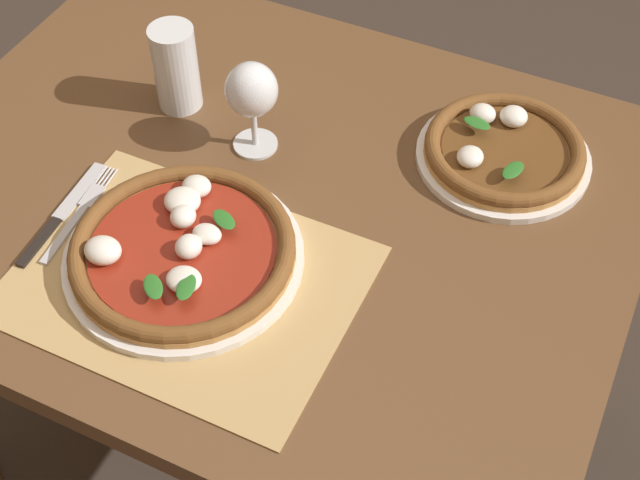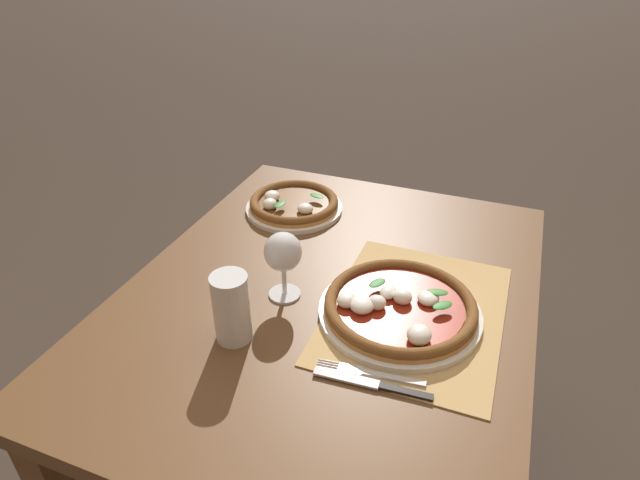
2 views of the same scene
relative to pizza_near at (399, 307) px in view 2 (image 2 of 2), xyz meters
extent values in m
cube|color=brown|center=(0.04, 0.17, -0.04)|extent=(1.11, 0.87, 0.04)
cube|color=brown|center=(0.53, -0.21, -0.41)|extent=(0.07, 0.07, 0.70)
cube|color=brown|center=(0.53, 0.54, -0.41)|extent=(0.07, 0.07, 0.70)
cube|color=tan|center=(0.02, -0.03, -0.02)|extent=(0.46, 0.35, 0.00)
cylinder|color=silver|center=(0.00, 0.00, -0.01)|extent=(0.34, 0.34, 0.01)
cylinder|color=#B77F42|center=(0.00, 0.00, 0.00)|extent=(0.31, 0.31, 0.01)
torus|color=brown|center=(0.00, 0.00, 0.01)|extent=(0.31, 0.31, 0.02)
cylinder|color=maroon|center=(0.00, 0.00, 0.00)|extent=(0.26, 0.26, 0.00)
ellipsoid|color=silver|center=(0.01, 0.00, 0.02)|extent=(0.04, 0.04, 0.03)
ellipsoid|color=silver|center=(-0.04, 0.07, 0.02)|extent=(0.05, 0.05, 0.03)
ellipsoid|color=silver|center=(-0.04, 0.10, 0.02)|extent=(0.04, 0.04, 0.03)
ellipsoid|color=silver|center=(0.03, -0.05, 0.01)|extent=(0.05, 0.04, 0.02)
ellipsoid|color=silver|center=(-0.09, -0.06, 0.02)|extent=(0.05, 0.05, 0.03)
ellipsoid|color=silver|center=(0.02, 0.03, 0.01)|extent=(0.04, 0.03, 0.02)
ellipsoid|color=silver|center=(-0.02, 0.04, 0.02)|extent=(0.04, 0.04, 0.03)
ellipsoid|color=#286B23|center=(0.05, -0.07, 0.02)|extent=(0.03, 0.05, 0.00)
ellipsoid|color=#286B23|center=(0.04, 0.06, 0.02)|extent=(0.05, 0.04, 0.00)
ellipsoid|color=#286B23|center=(0.01, -0.08, 0.02)|extent=(0.05, 0.05, 0.00)
cylinder|color=silver|center=(0.34, 0.38, -0.02)|extent=(0.27, 0.27, 0.01)
cylinder|color=#B77F42|center=(0.34, 0.38, -0.01)|extent=(0.25, 0.25, 0.01)
torus|color=brown|center=(0.34, 0.38, 0.00)|extent=(0.25, 0.25, 0.02)
cylinder|color=brown|center=(0.34, 0.38, 0.00)|extent=(0.19, 0.19, 0.00)
ellipsoid|color=silver|center=(0.30, 0.33, 0.01)|extent=(0.04, 0.04, 0.03)
ellipsoid|color=silver|center=(0.29, 0.43, 0.01)|extent=(0.04, 0.04, 0.03)
ellipsoid|color=silver|center=(0.33, 0.45, 0.01)|extent=(0.04, 0.04, 0.03)
ellipsoid|color=#286B23|center=(0.29, 0.40, 0.02)|extent=(0.05, 0.03, 0.00)
ellipsoid|color=#286B23|center=(0.37, 0.33, 0.02)|extent=(0.04, 0.05, 0.00)
cylinder|color=silver|center=(-0.02, 0.25, -0.02)|extent=(0.07, 0.07, 0.00)
cylinder|color=silver|center=(-0.02, 0.25, 0.01)|extent=(0.01, 0.01, 0.06)
ellipsoid|color=silver|center=(-0.02, 0.25, 0.09)|extent=(0.08, 0.08, 0.08)
ellipsoid|color=#AD5B14|center=(-0.02, 0.25, 0.08)|extent=(0.07, 0.07, 0.05)
cylinder|color=silver|center=(-0.18, 0.29, 0.05)|extent=(0.07, 0.07, 0.15)
cylinder|color=black|center=(-0.18, 0.29, 0.03)|extent=(0.07, 0.07, 0.12)
cylinder|color=silver|center=(-0.18, 0.29, 0.10)|extent=(0.07, 0.07, 0.02)
cube|color=#B7B7BC|center=(-0.18, -0.03, -0.02)|extent=(0.02, 0.12, 0.00)
cube|color=#B7B7BC|center=(-0.18, 0.04, -0.02)|extent=(0.03, 0.05, 0.00)
cylinder|color=#B7B7BC|center=(-0.18, 0.09, -0.02)|extent=(0.01, 0.04, 0.00)
cylinder|color=#B7B7BC|center=(-0.19, 0.09, -0.02)|extent=(0.01, 0.04, 0.00)
cylinder|color=#B7B7BC|center=(-0.19, 0.09, -0.02)|extent=(0.01, 0.04, 0.00)
cylinder|color=#B7B7BC|center=(-0.20, 0.09, -0.02)|extent=(0.01, 0.04, 0.00)
cube|color=black|center=(-0.20, -0.06, -0.02)|extent=(0.02, 0.10, 0.01)
cube|color=#B7B7BC|center=(-0.21, 0.04, -0.02)|extent=(0.03, 0.12, 0.00)
camera|label=1|loc=(0.51, -0.63, 0.94)|focal=50.00mm
camera|label=2|loc=(-0.86, -0.16, 0.70)|focal=30.00mm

